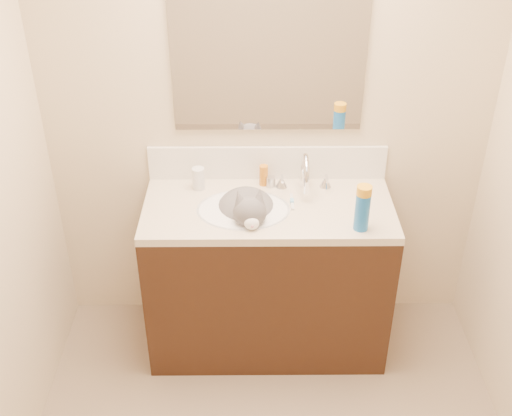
{
  "coord_description": "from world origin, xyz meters",
  "views": [
    {
      "loc": [
        -0.08,
        -1.61,
        2.51
      ],
      "look_at": [
        -0.06,
        0.92,
        0.88
      ],
      "focal_mm": 45.0,
      "sensor_mm": 36.0,
      "label": 1
    }
  ],
  "objects_px": {
    "pill_bottle": "(198,178)",
    "spray_can": "(362,212)",
    "amber_bottle": "(264,175)",
    "cat": "(247,213)",
    "basin": "(243,222)",
    "silver_jar": "(271,182)",
    "faucet": "(305,176)",
    "vanity_cabinet": "(268,279)"
  },
  "relations": [
    {
      "from": "cat",
      "to": "amber_bottle",
      "type": "height_order",
      "value": "cat"
    },
    {
      "from": "vanity_cabinet",
      "to": "spray_can",
      "type": "distance_m",
      "value": 0.71
    },
    {
      "from": "faucet",
      "to": "pill_bottle",
      "type": "xyz_separation_m",
      "value": [
        -0.52,
        0.03,
        -0.03
      ]
    },
    {
      "from": "basin",
      "to": "silver_jar",
      "type": "xyz_separation_m",
      "value": [
        0.14,
        0.21,
        0.1
      ]
    },
    {
      "from": "silver_jar",
      "to": "vanity_cabinet",
      "type": "bearing_deg",
      "value": -94.88
    },
    {
      "from": "cat",
      "to": "spray_can",
      "type": "height_order",
      "value": "spray_can"
    },
    {
      "from": "pill_bottle",
      "to": "silver_jar",
      "type": "relative_size",
      "value": 2.09
    },
    {
      "from": "spray_can",
      "to": "silver_jar",
      "type": "bearing_deg",
      "value": 136.46
    },
    {
      "from": "vanity_cabinet",
      "to": "cat",
      "type": "height_order",
      "value": "cat"
    },
    {
      "from": "cat",
      "to": "pill_bottle",
      "type": "distance_m",
      "value": 0.31
    },
    {
      "from": "amber_bottle",
      "to": "spray_can",
      "type": "distance_m",
      "value": 0.59
    },
    {
      "from": "spray_can",
      "to": "faucet",
      "type": "bearing_deg",
      "value": 125.04
    },
    {
      "from": "cat",
      "to": "pill_bottle",
      "type": "height_order",
      "value": "cat"
    },
    {
      "from": "pill_bottle",
      "to": "spray_can",
      "type": "relative_size",
      "value": 0.62
    },
    {
      "from": "vanity_cabinet",
      "to": "silver_jar",
      "type": "height_order",
      "value": "silver_jar"
    },
    {
      "from": "silver_jar",
      "to": "pill_bottle",
      "type": "bearing_deg",
      "value": -177.31
    },
    {
      "from": "cat",
      "to": "spray_can",
      "type": "bearing_deg",
      "value": -26.43
    },
    {
      "from": "vanity_cabinet",
      "to": "faucet",
      "type": "bearing_deg",
      "value": 37.29
    },
    {
      "from": "spray_can",
      "to": "amber_bottle",
      "type": "bearing_deg",
      "value": 137.6
    },
    {
      "from": "amber_bottle",
      "to": "cat",
      "type": "bearing_deg",
      "value": -110.87
    },
    {
      "from": "basin",
      "to": "silver_jar",
      "type": "relative_size",
      "value": 8.35
    },
    {
      "from": "basin",
      "to": "faucet",
      "type": "xyz_separation_m",
      "value": [
        0.3,
        0.17,
        0.16
      ]
    },
    {
      "from": "vanity_cabinet",
      "to": "silver_jar",
      "type": "distance_m",
      "value": 0.51
    },
    {
      "from": "basin",
      "to": "silver_jar",
      "type": "distance_m",
      "value": 0.27
    },
    {
      "from": "faucet",
      "to": "silver_jar",
      "type": "bearing_deg",
      "value": 164.43
    },
    {
      "from": "basin",
      "to": "pill_bottle",
      "type": "height_order",
      "value": "pill_bottle"
    },
    {
      "from": "amber_bottle",
      "to": "faucet",
      "type": "bearing_deg",
      "value": -17.63
    },
    {
      "from": "vanity_cabinet",
      "to": "silver_jar",
      "type": "bearing_deg",
      "value": 85.12
    },
    {
      "from": "silver_jar",
      "to": "amber_bottle",
      "type": "height_order",
      "value": "amber_bottle"
    },
    {
      "from": "basin",
      "to": "faucet",
      "type": "bearing_deg",
      "value": 29.12
    },
    {
      "from": "silver_jar",
      "to": "amber_bottle",
      "type": "relative_size",
      "value": 0.5
    },
    {
      "from": "faucet",
      "to": "silver_jar",
      "type": "xyz_separation_m",
      "value": [
        -0.16,
        0.05,
        -0.06
      ]
    },
    {
      "from": "vanity_cabinet",
      "to": "basin",
      "type": "distance_m",
      "value": 0.4
    },
    {
      "from": "pill_bottle",
      "to": "amber_bottle",
      "type": "xyz_separation_m",
      "value": [
        0.32,
        0.03,
        -0.0
      ]
    },
    {
      "from": "cat",
      "to": "pill_bottle",
      "type": "xyz_separation_m",
      "value": [
        -0.24,
        0.18,
        0.08
      ]
    },
    {
      "from": "pill_bottle",
      "to": "spray_can",
      "type": "bearing_deg",
      "value": -25.47
    },
    {
      "from": "vanity_cabinet",
      "to": "cat",
      "type": "bearing_deg",
      "value": -171.69
    },
    {
      "from": "pill_bottle",
      "to": "vanity_cabinet",
      "type": "bearing_deg",
      "value": -25.8
    },
    {
      "from": "spray_can",
      "to": "pill_bottle",
      "type": "bearing_deg",
      "value": 154.53
    },
    {
      "from": "vanity_cabinet",
      "to": "spray_can",
      "type": "relative_size",
      "value": 6.55
    },
    {
      "from": "vanity_cabinet",
      "to": "silver_jar",
      "type": "xyz_separation_m",
      "value": [
        0.02,
        0.18,
        0.48
      ]
    },
    {
      "from": "basin",
      "to": "faucet",
      "type": "relative_size",
      "value": 1.61
    }
  ]
}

